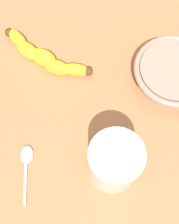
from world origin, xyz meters
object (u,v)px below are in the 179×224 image
smoothie_glass (114,162)px  teaspoon (26,157)px  ceramic_bowl (173,73)px  banana (44,57)px

smoothie_glass → teaspoon: size_ratio=1.14×
smoothie_glass → ceramic_bowl: size_ratio=0.64×
smoothie_glass → teaspoon: bearing=-57.9°
ceramic_bowl → smoothie_glass: bearing=5.1°
banana → teaspoon: (18.13, 11.74, -1.36)cm
banana → smoothie_glass: 27.54cm
smoothie_glass → ceramic_bowl: smoothie_glass is taller
smoothie_glass → ceramic_bowl: 23.06cm
ceramic_bowl → teaspoon: 33.84cm
banana → ceramic_bowl: (-13.46, 23.64, 0.92)cm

